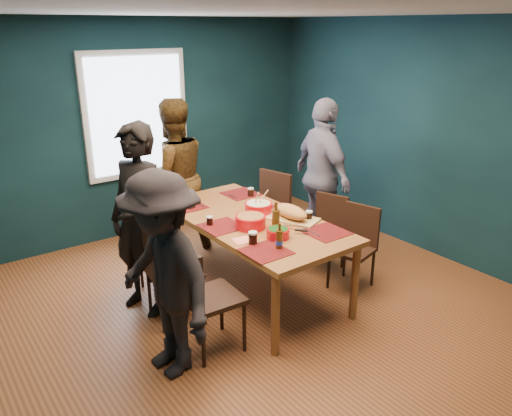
{
  "coord_description": "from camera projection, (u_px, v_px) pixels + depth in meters",
  "views": [
    {
      "loc": [
        -2.48,
        -3.41,
        2.6
      ],
      "look_at": [
        0.24,
        0.29,
        0.91
      ],
      "focal_mm": 35.0,
      "sensor_mm": 36.0,
      "label": 1
    }
  ],
  "objects": [
    {
      "name": "bowl_salad",
      "position": [
        251.0,
        221.0,
        4.67
      ],
      "size": [
        0.29,
        0.29,
        0.12
      ],
      "color": "red",
      "rests_on": "dining_table"
    },
    {
      "name": "room",
      "position": [
        236.0,
        167.0,
        4.58
      ],
      "size": [
        5.01,
        5.01,
        2.71
      ],
      "color": "#95522B",
      "rests_on": "ground"
    },
    {
      "name": "person_back",
      "position": [
        173.0,
        177.0,
        5.85
      ],
      "size": [
        0.96,
        0.79,
        1.83
      ],
      "primitive_type": "imported",
      "rotation": [
        0.0,
        0.0,
        3.03
      ],
      "color": "black",
      "rests_on": "floor"
    },
    {
      "name": "cola_glass_b",
      "position": [
        309.0,
        215.0,
        4.85
      ],
      "size": [
        0.07,
        0.07,
        0.1
      ],
      "color": "black",
      "rests_on": "dining_table"
    },
    {
      "name": "person_near_left",
      "position": [
        163.0,
        276.0,
        3.74
      ],
      "size": [
        0.71,
        1.12,
        1.65
      ],
      "primitive_type": "imported",
      "rotation": [
        0.0,
        0.0,
        4.81
      ],
      "color": "black",
      "rests_on": "floor"
    },
    {
      "name": "small_bowl",
      "position": [
        189.0,
        205.0,
        5.2
      ],
      "size": [
        0.14,
        0.14,
        0.06
      ],
      "color": "black",
      "rests_on": "dining_table"
    },
    {
      "name": "cola_glass_d",
      "position": [
        210.0,
        220.0,
        4.73
      ],
      "size": [
        0.06,
        0.06,
        0.09
      ],
      "color": "black",
      "rests_on": "dining_table"
    },
    {
      "name": "napkin_b",
      "position": [
        243.0,
        240.0,
        4.41
      ],
      "size": [
        0.18,
        0.18,
        0.0
      ],
      "primitive_type": "cube",
      "rotation": [
        0.0,
        0.0,
        -0.2
      ],
      "color": "#FF846B",
      "rests_on": "dining_table"
    },
    {
      "name": "cola_glass_a",
      "position": [
        253.0,
        237.0,
        4.32
      ],
      "size": [
        0.08,
        0.08,
        0.11
      ],
      "color": "black",
      "rests_on": "dining_table"
    },
    {
      "name": "chair_left_near",
      "position": [
        201.0,
        290.0,
        4.03
      ],
      "size": [
        0.47,
        0.47,
        0.99
      ],
      "rotation": [
        0.0,
        0.0,
        -0.05
      ],
      "color": "black",
      "rests_on": "floor"
    },
    {
      "name": "chair_left_far",
      "position": [
        157.0,
        243.0,
        5.06
      ],
      "size": [
        0.51,
        0.51,
        0.88
      ],
      "rotation": [
        0.0,
        0.0,
        0.33
      ],
      "color": "black",
      "rests_on": "floor"
    },
    {
      "name": "beer_bottle_b",
      "position": [
        276.0,
        220.0,
        4.58
      ],
      "size": [
        0.07,
        0.07,
        0.28
      ],
      "color": "#432B0C",
      "rests_on": "dining_table"
    },
    {
      "name": "bowl_dumpling",
      "position": [
        258.0,
        208.0,
        5.02
      ],
      "size": [
        0.28,
        0.28,
        0.26
      ],
      "color": "red",
      "rests_on": "dining_table"
    },
    {
      "name": "cutting_board",
      "position": [
        291.0,
        213.0,
        4.86
      ],
      "size": [
        0.45,
        0.68,
        0.15
      ],
      "rotation": [
        0.0,
        0.0,
        0.41
      ],
      "color": "tan",
      "rests_on": "dining_table"
    },
    {
      "name": "bowl_herbs",
      "position": [
        278.0,
        233.0,
        4.45
      ],
      "size": [
        0.21,
        0.21,
        0.09
      ],
      "color": "red",
      "rests_on": "dining_table"
    },
    {
      "name": "beer_bottle_a",
      "position": [
        279.0,
        240.0,
        4.22
      ],
      "size": [
        0.06,
        0.06,
        0.23
      ],
      "color": "#432B0C",
      "rests_on": "dining_table"
    },
    {
      "name": "chair_left_mid",
      "position": [
        164.0,
        265.0,
        4.48
      ],
      "size": [
        0.49,
        0.49,
        0.97
      ],
      "rotation": [
        0.0,
        0.0,
        -0.12
      ],
      "color": "black",
      "rests_on": "floor"
    },
    {
      "name": "chair_right_far",
      "position": [
        270.0,
        207.0,
        5.87
      ],
      "size": [
        0.54,
        0.54,
        0.99
      ],
      "rotation": [
        0.0,
        0.0,
        0.25
      ],
      "color": "black",
      "rests_on": "floor"
    },
    {
      "name": "chair_right_near",
      "position": [
        356.0,
        240.0,
        5.15
      ],
      "size": [
        0.48,
        0.48,
        0.87
      ],
      "rotation": [
        0.0,
        0.0,
        0.26
      ],
      "color": "black",
      "rests_on": "floor"
    },
    {
      "name": "napkin_c",
      "position": [
        321.0,
        233.0,
        4.57
      ],
      "size": [
        0.17,
        0.17,
        0.0
      ],
      "primitive_type": "cube",
      "rotation": [
        0.0,
        0.0,
        0.25
      ],
      "color": "#FF846B",
      "rests_on": "dining_table"
    },
    {
      "name": "chair_right_mid",
      "position": [
        327.0,
        227.0,
        5.54
      ],
      "size": [
        0.48,
        0.48,
        0.84
      ],
      "rotation": [
        0.0,
        0.0,
        0.33
      ],
      "color": "black",
      "rests_on": "floor"
    },
    {
      "name": "person_far_left",
      "position": [
        140.0,
        221.0,
        4.57
      ],
      "size": [
        0.64,
        0.77,
        1.82
      ],
      "primitive_type": "imported",
      "rotation": [
        0.0,
        0.0,
        5.08
      ],
      "color": "black",
      "rests_on": "floor"
    },
    {
      "name": "person_right",
      "position": [
        322.0,
        176.0,
        5.89
      ],
      "size": [
        0.67,
        1.14,
        1.83
      ],
      "primitive_type": "imported",
      "rotation": [
        0.0,
        0.0,
        1.35
      ],
      "color": "silver",
      "rests_on": "floor"
    },
    {
      "name": "cola_glass_c",
      "position": [
        251.0,
        192.0,
        5.53
      ],
      "size": [
        0.07,
        0.07,
        0.1
      ],
      "color": "black",
      "rests_on": "dining_table"
    },
    {
      "name": "dining_table",
      "position": [
        252.0,
        226.0,
        4.93
      ],
      "size": [
        1.09,
        2.13,
        0.8
      ],
      "rotation": [
        0.0,
        0.0,
        0.01
      ],
      "color": "#A36E31",
      "rests_on": "floor"
    },
    {
      "name": "napkin_a",
      "position": [
        274.0,
        208.0,
        5.19
      ],
      "size": [
        0.19,
        0.19,
        0.0
      ],
      "primitive_type": "cube",
      "rotation": [
        0.0,
        0.0,
        0.45
      ],
      "color": "#FF846B",
      "rests_on": "dining_table"
    }
  ]
}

